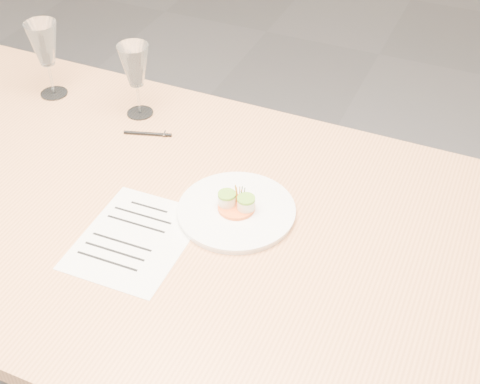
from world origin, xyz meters
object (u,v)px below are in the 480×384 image
at_px(dining_table, 166,233).
at_px(recipe_sheet, 135,239).
at_px(dinner_plate, 237,210).
at_px(wine_glass_0, 44,45).
at_px(wine_glass_1, 135,67).
at_px(ballpoint_pen, 148,134).

xyz_separation_m(dining_table, recipe_sheet, (-0.01, -0.11, 0.07)).
distance_m(dining_table, dinner_plate, 0.19).
relative_size(dining_table, wine_glass_0, 10.83).
distance_m(dinner_plate, wine_glass_1, 0.52).
bearing_deg(ballpoint_pen, dinner_plate, -46.65).
relative_size(dining_table, recipe_sheet, 8.04).
bearing_deg(dining_table, dinner_plate, 21.02).
bearing_deg(wine_glass_0, dining_table, -30.95).
distance_m(recipe_sheet, wine_glass_1, 0.52).
bearing_deg(wine_glass_0, wine_glass_1, 2.30).
relative_size(dinner_plate, ballpoint_pen, 2.16).
height_order(dining_table, ballpoint_pen, ballpoint_pen).
distance_m(dining_table, ballpoint_pen, 0.32).
xyz_separation_m(recipe_sheet, ballpoint_pen, (-0.17, 0.36, 0.00)).
bearing_deg(recipe_sheet, dining_table, 80.83).
relative_size(dinner_plate, wine_glass_1, 1.31).
height_order(recipe_sheet, ballpoint_pen, ballpoint_pen).
height_order(recipe_sheet, wine_glass_1, wine_glass_1).
bearing_deg(wine_glass_1, ballpoint_pen, -48.51).
xyz_separation_m(recipe_sheet, wine_glass_0, (-0.52, 0.43, 0.15)).
relative_size(dining_table, ballpoint_pen, 19.06).
height_order(dining_table, dinner_plate, dinner_plate).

